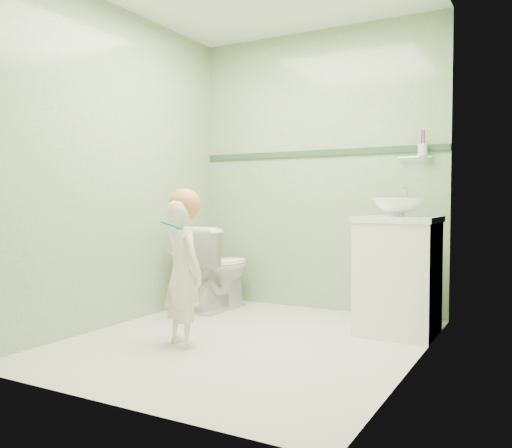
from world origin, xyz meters
The scene contains 12 objects.
ground centered at (0.00, 0.00, 0.00)m, with size 2.50×2.50×0.00m, color silver.
room_shell centered at (0.00, 0.00, 1.20)m, with size 2.50×2.54×2.40m.
trim_stripe centered at (0.00, 1.24, 1.35)m, with size 2.20×0.02×0.05m, color #2D4B2F.
vanity centered at (0.84, 0.70, 0.40)m, with size 0.52×0.50×0.80m, color white.
counter centered at (0.84, 0.70, 0.81)m, with size 0.54×0.52×0.04m, color white.
basin centered at (0.84, 0.70, 0.89)m, with size 0.37×0.37×0.13m, color white.
faucet centered at (0.84, 0.89, 0.97)m, with size 0.03×0.13×0.18m.
cup_holder centered at (0.89, 1.18, 1.33)m, with size 0.26×0.07×0.21m.
toilet centered at (-0.74, 0.80, 0.36)m, with size 0.41×0.71×0.73m, color white.
toddler centered at (-0.31, -0.27, 0.47)m, with size 0.35×0.23×0.95m, color silver.
hair_cap centered at (-0.31, -0.25, 0.91)m, with size 0.21×0.21×0.21m, color #C07C44.
teal_toothbrush centered at (-0.28, -0.42, 0.79)m, with size 0.11×0.14×0.08m.
Camera 1 is at (1.75, -3.03, 0.94)m, focal length 37.18 mm.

